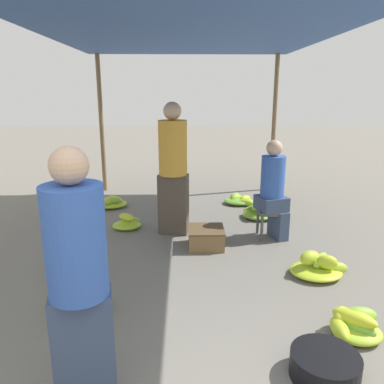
{
  "coord_description": "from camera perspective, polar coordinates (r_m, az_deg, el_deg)",
  "views": [
    {
      "loc": [
        -0.07,
        -1.36,
        1.83
      ],
      "look_at": [
        0.0,
        2.22,
        0.88
      ],
      "focal_mm": 35.0,
      "sensor_mm": 36.0,
      "label": 1
    }
  ],
  "objects": [
    {
      "name": "canopy_tarp",
      "position": [
        4.43,
        -0.23,
        24.02
      ],
      "size": [
        3.63,
        5.82,
        0.04
      ],
      "primitive_type": "cube",
      "color": "#33569E",
      "rests_on": "canopy_post_front_left"
    },
    {
      "name": "shopper_walking_mid",
      "position": [
        4.86,
        -2.91,
        3.76
      ],
      "size": [
        0.43,
        0.43,
        1.73
      ],
      "color": "#4C4238",
      "rests_on": "ground"
    },
    {
      "name": "basin_black",
      "position": [
        2.87,
        19.57,
        -23.68
      ],
      "size": [
        0.46,
        0.46,
        0.17
      ],
      "color": "black",
      "rests_on": "ground"
    },
    {
      "name": "vendor_seated",
      "position": [
        4.85,
        12.33,
        0.51
      ],
      "size": [
        0.43,
        0.43,
        1.27
      ],
      "color": "#384766",
      "rests_on": "ground"
    },
    {
      "name": "banana_pile_left_0",
      "position": [
        5.32,
        -9.7,
        -4.65
      ],
      "size": [
        0.39,
        0.4,
        0.22
      ],
      "color": "#B8CE2B",
      "rests_on": "ground"
    },
    {
      "name": "banana_pile_right_1",
      "position": [
        5.75,
        9.92,
        -2.82
      ],
      "size": [
        0.51,
        0.51,
        0.36
      ],
      "color": "#81B835",
      "rests_on": "ground"
    },
    {
      "name": "banana_pile_left_1",
      "position": [
        3.46,
        -16.26,
        -15.77
      ],
      "size": [
        0.55,
        0.58,
        0.28
      ],
      "color": "#B4CC2C",
      "rests_on": "ground"
    },
    {
      "name": "canopy_post_back_left",
      "position": [
        7.27,
        -13.64,
        9.94
      ],
      "size": [
        0.08,
        0.08,
        2.52
      ],
      "primitive_type": "cylinder",
      "color": "olive",
      "rests_on": "ground"
    },
    {
      "name": "banana_pile_right_2",
      "position": [
        6.42,
        7.21,
        -1.24
      ],
      "size": [
        0.51,
        0.51,
        0.16
      ],
      "color": "#A7C72E",
      "rests_on": "ground"
    },
    {
      "name": "stool",
      "position": [
        4.95,
        11.9,
        -3.44
      ],
      "size": [
        0.34,
        0.34,
        0.37
      ],
      "color": "#4C4C4C",
      "rests_on": "ground"
    },
    {
      "name": "banana_pile_left_2",
      "position": [
        6.34,
        -12.41,
        -1.53
      ],
      "size": [
        0.62,
        0.47,
        0.19
      ],
      "color": "#82B835",
      "rests_on": "ground"
    },
    {
      "name": "banana_pile_left_3",
      "position": [
        4.07,
        -17.1,
        -11.17
      ],
      "size": [
        0.47,
        0.41,
        0.23
      ],
      "color": "#A3C52F",
      "rests_on": "ground"
    },
    {
      "name": "canopy_post_back_right",
      "position": [
        7.3,
        12.39,
        10.04
      ],
      "size": [
        0.08,
        0.08,
        2.52
      ],
      "primitive_type": "cylinder",
      "color": "olive",
      "rests_on": "ground"
    },
    {
      "name": "banana_pile_right_0",
      "position": [
        3.33,
        23.44,
        -17.97
      ],
      "size": [
        0.4,
        0.48,
        0.23
      ],
      "color": "#7EB736",
      "rests_on": "ground"
    },
    {
      "name": "banana_pile_right_3",
      "position": [
        4.15,
        18.72,
        -10.8
      ],
      "size": [
        0.59,
        0.47,
        0.26
      ],
      "color": "#BCCF2B",
      "rests_on": "ground"
    },
    {
      "name": "crate_near",
      "position": [
        4.62,
        2.15,
        -6.93
      ],
      "size": [
        0.44,
        0.44,
        0.24
      ],
      "color": "brown",
      "rests_on": "ground"
    },
    {
      "name": "vendor_foreground",
      "position": [
        2.24,
        -16.88,
        -12.76
      ],
      "size": [
        0.4,
        0.4,
        1.57
      ],
      "color": "#384766",
      "rests_on": "ground"
    }
  ]
}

